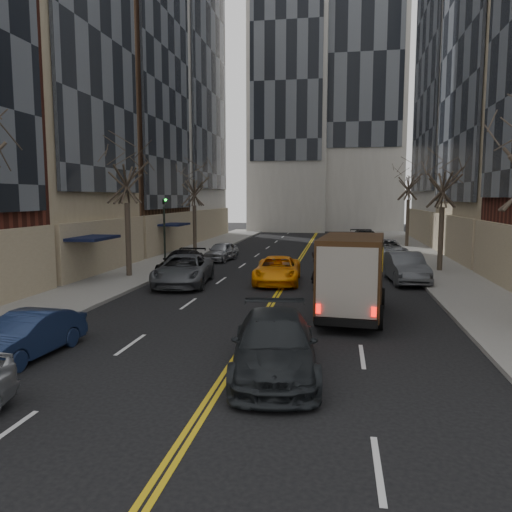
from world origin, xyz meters
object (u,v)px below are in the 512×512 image
Objects in this scene: ups_truck at (353,277)px; observer_sedan at (274,345)px; taxi at (277,270)px; pedestrian at (316,271)px.

observer_sedan is at bearing -102.45° from ups_truck.
taxi is 2.62× the size of pedestrian.
observer_sedan reaches higher than taxi.
observer_sedan is (-2.11, -6.45, -0.81)m from ups_truck.
observer_sedan is 1.09× the size of taxi.
pedestrian is (0.52, 11.85, 0.20)m from observer_sedan.
taxi is at bearing 69.72° from pedestrian.
taxi is at bearing 89.48° from observer_sedan.
pedestrian is (2.11, -1.67, 0.26)m from taxi.
pedestrian is at bearing 112.06° from ups_truck.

